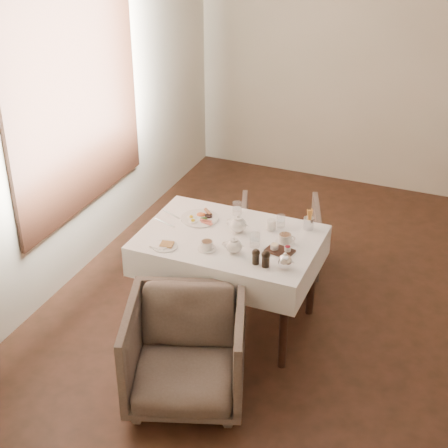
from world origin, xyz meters
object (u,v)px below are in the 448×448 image
teapot_centre (238,224)px  armchair_far (279,237)px  table (229,250)px  breakfast_plate (200,218)px  armchair_near (186,352)px

teapot_centre → armchair_far: bearing=85.9°
table → teapot_centre: size_ratio=7.52×
breakfast_plate → armchair_near: bearing=-93.5°
armchair_far → table: bearing=63.5°
table → teapot_centre: 0.21m
breakfast_plate → teapot_centre: bearing=-34.7°
table → armchair_far: bearing=83.0°
table → armchair_near: bearing=-87.2°
armchair_far → teapot_centre: bearing=65.0°
armchair_near → teapot_centre: bearing=71.2°
armchair_near → breakfast_plate: 1.14m
armchair_far → breakfast_plate: breakfast_plate is taller
table → armchair_near: size_ratio=1.66×
armchair_far → teapot_centre: size_ratio=3.94×
breakfast_plate → armchair_far: bearing=37.5°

